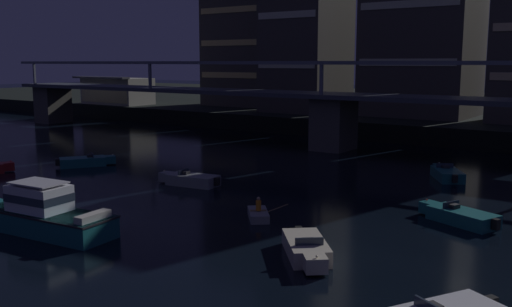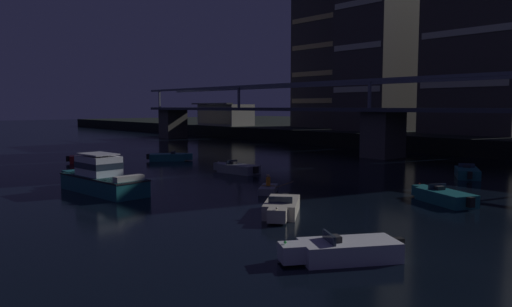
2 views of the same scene
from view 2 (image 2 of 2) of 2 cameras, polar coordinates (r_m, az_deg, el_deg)
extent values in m
plane|color=black|center=(38.07, -16.88, -4.03)|extent=(400.00, 400.00, 0.00)
cube|color=#4C4944|center=(96.91, -9.70, 3.45)|extent=(3.60, 4.40, 5.55)
cube|color=#4C4944|center=(60.78, 14.69, 2.16)|extent=(3.60, 4.40, 5.55)
cube|color=#3D424C|center=(60.68, 14.76, 4.98)|extent=(103.10, 6.40, 0.45)
cube|color=slate|center=(58.39, 13.21, 8.37)|extent=(103.10, 0.36, 0.36)
cube|color=slate|center=(63.16, 16.34, 8.07)|extent=(103.10, 0.36, 0.36)
cube|color=slate|center=(95.39, -11.25, 6.29)|extent=(0.30, 0.30, 3.20)
cube|color=slate|center=(75.25, -2.03, 6.62)|extent=(0.30, 0.30, 3.20)
cube|color=slate|center=(58.33, 13.18, 6.80)|extent=(0.30, 0.30, 3.20)
cube|color=#423D38|center=(96.47, 9.15, 10.60)|extent=(12.53, 11.09, 25.20)
cube|color=#F2D172|center=(91.88, 6.81, 6.17)|extent=(11.53, 0.10, 0.90)
cube|color=#F2D172|center=(92.08, 6.85, 9.30)|extent=(11.53, 0.10, 0.90)
cube|color=#F2D172|center=(92.55, 6.88, 12.42)|extent=(11.53, 0.10, 0.90)
cube|color=#F2D172|center=(93.29, 6.92, 15.49)|extent=(11.53, 0.10, 0.90)
cube|color=#423D38|center=(84.64, 14.17, 14.03)|extent=(9.82, 11.20, 33.42)
cube|color=beige|center=(79.18, 11.62, 7.39)|extent=(9.03, 0.10, 0.90)
cube|color=beige|center=(79.69, 11.72, 12.20)|extent=(9.03, 0.10, 0.90)
cube|color=beige|center=(80.75, 11.82, 16.91)|extent=(9.03, 0.10, 0.90)
cube|color=#423D38|center=(79.31, 25.23, 14.93)|extent=(13.57, 11.66, 35.23)
cube|color=beige|center=(72.88, 22.98, 7.52)|extent=(12.48, 0.10, 0.90)
cube|color=beige|center=(73.52, 23.19, 13.01)|extent=(12.48, 0.10, 0.90)
cube|color=#B2AD9E|center=(102.62, -3.61, 4.54)|extent=(12.00, 6.00, 4.40)
cube|color=#EAD88C|center=(100.81, -4.99, 4.26)|extent=(11.20, 0.10, 2.64)
cube|color=#4C4C51|center=(100.47, -5.26, 5.85)|extent=(12.40, 1.60, 0.30)
cube|color=#196066|center=(36.63, -17.48, -3.46)|extent=(8.22, 3.38, 1.20)
cube|color=#196066|center=(40.63, -20.60, -2.58)|extent=(1.24, 1.53, 1.04)
cube|color=black|center=(36.55, -17.50, -2.61)|extent=(8.31, 3.47, 0.10)
cube|color=white|center=(36.98, -17.99, -1.36)|extent=(3.39, 2.41, 1.40)
cube|color=#283342|center=(36.97, -17.99, -1.28)|extent=(3.44, 2.45, 0.44)
cube|color=silver|center=(36.89, -18.03, -0.05)|extent=(3.05, 2.17, 0.08)
cube|color=#B7B2A8|center=(33.61, -14.70, -2.83)|extent=(0.80, 2.13, 0.36)
cube|color=silver|center=(20.26, 10.86, -11.10)|extent=(3.50, 4.29, 0.80)
cube|color=silver|center=(19.50, 4.16, -11.53)|extent=(1.31, 1.27, 0.70)
cube|color=#283342|center=(19.81, 8.58, -9.71)|extent=(1.22, 0.75, 0.36)
cube|color=#262628|center=(19.91, 9.26, -9.82)|extent=(0.68, 0.62, 0.24)
cube|color=black|center=(21.11, 16.38, -10.26)|extent=(0.49, 0.49, 0.60)
sphere|color=#33D84C|center=(19.32, 3.44, -10.36)|extent=(0.12, 0.12, 0.12)
cube|color=maroon|center=(56.67, -19.04, -0.61)|extent=(3.08, 4.30, 0.80)
cube|color=maroon|center=(56.74, -16.61, -0.48)|extent=(1.25, 1.20, 0.70)
cube|color=#283342|center=(56.63, -18.20, 0.00)|extent=(1.30, 0.58, 0.36)
cube|color=#262628|center=(56.63, -18.45, -0.07)|extent=(0.67, 0.57, 0.24)
cube|color=black|center=(56.68, -21.22, -0.58)|extent=(0.47, 0.47, 0.60)
sphere|color=red|center=(56.71, -16.37, -0.04)|extent=(0.12, 0.12, 0.12)
cube|color=#196066|center=(56.33, -10.36, -0.43)|extent=(3.63, 4.26, 0.80)
cube|color=#196066|center=(56.27, -7.91, -0.35)|extent=(1.32, 1.29, 0.70)
cube|color=#283342|center=(56.24, -9.51, 0.17)|extent=(1.19, 0.81, 0.36)
cube|color=#262628|center=(56.25, -9.76, 0.10)|extent=(0.69, 0.64, 0.24)
cube|color=black|center=(56.45, -12.55, -0.36)|extent=(0.50, 0.50, 0.60)
sphere|color=beige|center=(56.23, -7.67, 0.09)|extent=(0.12, 0.12, 0.12)
cube|color=gray|center=(45.08, -2.06, -1.82)|extent=(4.12, 2.33, 0.80)
cube|color=gray|center=(46.74, -4.21, -1.50)|extent=(1.03, 1.11, 0.70)
cube|color=#283342|center=(45.59, -2.84, -1.00)|extent=(0.29, 1.35, 0.36)
cube|color=#262628|center=(45.43, -2.62, -1.10)|extent=(0.47, 0.61, 0.24)
cube|color=black|center=(43.63, 0.00, -1.93)|extent=(0.41, 0.41, 0.60)
sphere|color=beige|center=(46.87, -4.43, -0.96)|extent=(0.12, 0.12, 0.12)
cube|color=#196066|center=(33.28, 21.37, -4.83)|extent=(4.30, 3.15, 0.80)
cube|color=#196066|center=(35.12, 18.86, -4.13)|extent=(1.21, 1.26, 0.70)
cube|color=#283342|center=(33.83, 20.49, -3.64)|extent=(0.61, 1.29, 0.36)
cube|color=#262628|center=(33.65, 20.75, -3.80)|extent=(0.58, 0.67, 0.24)
cube|color=black|center=(31.67, 23.88, -5.25)|extent=(0.47, 0.47, 0.60)
sphere|color=red|center=(35.25, 18.64, -3.38)|extent=(0.12, 0.12, 0.12)
cube|color=#196066|center=(46.09, 23.54, -2.12)|extent=(3.57, 4.28, 0.80)
cube|color=#196066|center=(48.46, 23.27, -1.69)|extent=(1.31, 1.28, 0.70)
cube|color=#283342|center=(46.86, 23.47, -1.28)|extent=(1.21, 0.78, 0.36)
cube|color=#262628|center=(46.62, 23.49, -1.39)|extent=(0.69, 0.63, 0.24)
cube|color=black|center=(43.95, 23.81, -2.35)|extent=(0.49, 0.49, 0.60)
sphere|color=beige|center=(48.66, 23.26, -1.15)|extent=(0.12, 0.12, 0.12)
cube|color=beige|center=(28.16, 3.06, -6.29)|extent=(3.90, 4.15, 0.80)
cube|color=beige|center=(25.82, 2.50, -7.26)|extent=(1.34, 1.33, 0.70)
cube|color=#283342|center=(27.22, 2.88, -5.46)|extent=(1.09, 0.95, 0.36)
cube|color=#262628|center=(27.48, 2.93, -5.48)|extent=(0.69, 0.67, 0.24)
cube|color=black|center=(30.25, 3.48, -5.27)|extent=(0.51, 0.51, 0.60)
sphere|color=beige|center=(25.48, 2.44, -6.44)|extent=(0.12, 0.12, 0.12)
cube|color=gray|center=(34.95, 1.47, -4.23)|extent=(2.52, 2.70, 0.48)
cube|color=#7F6647|center=(34.91, 1.47, -3.79)|extent=(0.89, 0.79, 0.06)
cylinder|color=orange|center=(34.76, 1.45, -3.28)|extent=(0.32, 0.32, 0.60)
sphere|color=tan|center=(34.70, 1.45, -2.61)|extent=(0.22, 0.22, 0.22)
cylinder|color=olive|center=(34.77, 3.19, -3.72)|extent=(1.19, 1.02, 0.59)
camera|label=1|loc=(8.34, -72.51, 23.50)|focal=39.78mm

